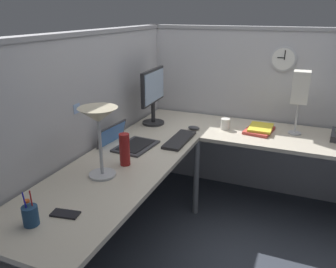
{
  "coord_description": "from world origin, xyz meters",
  "views": [
    {
      "loc": [
        -2.37,
        -0.63,
        1.71
      ],
      "look_at": [
        -0.12,
        0.31,
        0.82
      ],
      "focal_mm": 36.35,
      "sensor_mm": 36.0,
      "label": 1
    }
  ],
  "objects_px": {
    "cell_phone": "(65,214)",
    "wall_clock": "(283,59)",
    "desk_lamp_dome": "(99,121)",
    "book_stack": "(260,129)",
    "computer_mouse": "(194,128)",
    "pen_cup": "(30,215)",
    "keyboard": "(180,140)",
    "thermos_flask": "(125,149)",
    "desk_lamp_paper": "(300,89)",
    "monitor": "(153,93)",
    "coffee_mug": "(225,124)",
    "laptop": "(125,142)"
  },
  "relations": [
    {
      "from": "computer_mouse",
      "to": "cell_phone",
      "type": "bearing_deg",
      "value": 172.86
    },
    {
      "from": "cell_phone",
      "to": "coffee_mug",
      "type": "bearing_deg",
      "value": -24.91
    },
    {
      "from": "pen_cup",
      "to": "thermos_flask",
      "type": "relative_size",
      "value": 0.82
    },
    {
      "from": "book_stack",
      "to": "coffee_mug",
      "type": "distance_m",
      "value": 0.3
    },
    {
      "from": "laptop",
      "to": "monitor",
      "type": "bearing_deg",
      "value": 2.01
    },
    {
      "from": "desk_lamp_dome",
      "to": "thermos_flask",
      "type": "distance_m",
      "value": 0.33
    },
    {
      "from": "cell_phone",
      "to": "wall_clock",
      "type": "relative_size",
      "value": 0.65
    },
    {
      "from": "computer_mouse",
      "to": "coffee_mug",
      "type": "distance_m",
      "value": 0.28
    },
    {
      "from": "laptop",
      "to": "thermos_flask",
      "type": "xyz_separation_m",
      "value": [
        -0.31,
        -0.17,
        0.09
      ]
    },
    {
      "from": "thermos_flask",
      "to": "computer_mouse",
      "type": "bearing_deg",
      "value": -13.23
    },
    {
      "from": "laptop",
      "to": "computer_mouse",
      "type": "relative_size",
      "value": 3.9
    },
    {
      "from": "computer_mouse",
      "to": "book_stack",
      "type": "relative_size",
      "value": 0.34
    },
    {
      "from": "computer_mouse",
      "to": "pen_cup",
      "type": "distance_m",
      "value": 1.66
    },
    {
      "from": "laptop",
      "to": "thermos_flask",
      "type": "bearing_deg",
      "value": -150.79
    },
    {
      "from": "keyboard",
      "to": "thermos_flask",
      "type": "xyz_separation_m",
      "value": [
        -0.55,
        0.18,
        0.1
      ]
    },
    {
      "from": "book_stack",
      "to": "monitor",
      "type": "bearing_deg",
      "value": 99.46
    },
    {
      "from": "laptop",
      "to": "pen_cup",
      "type": "xyz_separation_m",
      "value": [
        -1.09,
        -0.09,
        0.03
      ]
    },
    {
      "from": "wall_clock",
      "to": "coffee_mug",
      "type": "bearing_deg",
      "value": 134.58
    },
    {
      "from": "book_stack",
      "to": "coffee_mug",
      "type": "bearing_deg",
      "value": 100.49
    },
    {
      "from": "monitor",
      "to": "laptop",
      "type": "bearing_deg",
      "value": -177.99
    },
    {
      "from": "thermos_flask",
      "to": "desk_lamp_dome",
      "type": "bearing_deg",
      "value": 165.28
    },
    {
      "from": "desk_lamp_dome",
      "to": "book_stack",
      "type": "distance_m",
      "value": 1.5
    },
    {
      "from": "coffee_mug",
      "to": "wall_clock",
      "type": "height_order",
      "value": "wall_clock"
    },
    {
      "from": "book_stack",
      "to": "wall_clock",
      "type": "bearing_deg",
      "value": -17.31
    },
    {
      "from": "laptop",
      "to": "coffee_mug",
      "type": "distance_m",
      "value": 0.91
    },
    {
      "from": "laptop",
      "to": "wall_clock",
      "type": "height_order",
      "value": "wall_clock"
    },
    {
      "from": "cell_phone",
      "to": "thermos_flask",
      "type": "height_order",
      "value": "thermos_flask"
    },
    {
      "from": "desk_lamp_dome",
      "to": "thermos_flask",
      "type": "bearing_deg",
      "value": -14.72
    },
    {
      "from": "cell_phone",
      "to": "computer_mouse",
      "type": "bearing_deg",
      "value": -16.94
    },
    {
      "from": "laptop",
      "to": "thermos_flask",
      "type": "distance_m",
      "value": 0.37
    },
    {
      "from": "book_stack",
      "to": "desk_lamp_paper",
      "type": "distance_m",
      "value": 0.46
    },
    {
      "from": "cell_phone",
      "to": "book_stack",
      "type": "relative_size",
      "value": 0.47
    },
    {
      "from": "cell_phone",
      "to": "wall_clock",
      "type": "height_order",
      "value": "wall_clock"
    },
    {
      "from": "pen_cup",
      "to": "wall_clock",
      "type": "distance_m",
      "value": 2.39
    },
    {
      "from": "laptop",
      "to": "book_stack",
      "type": "relative_size",
      "value": 1.32
    },
    {
      "from": "book_stack",
      "to": "pen_cup",
      "type": "bearing_deg",
      "value": 155.46
    },
    {
      "from": "keyboard",
      "to": "coffee_mug",
      "type": "height_order",
      "value": "coffee_mug"
    },
    {
      "from": "desk_lamp_dome",
      "to": "wall_clock",
      "type": "relative_size",
      "value": 2.02
    },
    {
      "from": "keyboard",
      "to": "coffee_mug",
      "type": "bearing_deg",
      "value": -32.17
    },
    {
      "from": "coffee_mug",
      "to": "desk_lamp_paper",
      "type": "bearing_deg",
      "value": -78.91
    },
    {
      "from": "keyboard",
      "to": "book_stack",
      "type": "bearing_deg",
      "value": -49.33
    },
    {
      "from": "desk_lamp_paper",
      "to": "desk_lamp_dome",
      "type": "bearing_deg",
      "value": 140.15
    },
    {
      "from": "computer_mouse",
      "to": "desk_lamp_dome",
      "type": "distance_m",
      "value": 1.14
    },
    {
      "from": "computer_mouse",
      "to": "thermos_flask",
      "type": "height_order",
      "value": "thermos_flask"
    },
    {
      "from": "monitor",
      "to": "coffee_mug",
      "type": "xyz_separation_m",
      "value": [
        0.1,
        -0.65,
        -0.25
      ]
    },
    {
      "from": "desk_lamp_dome",
      "to": "desk_lamp_paper",
      "type": "relative_size",
      "value": 0.84
    },
    {
      "from": "thermos_flask",
      "to": "book_stack",
      "type": "distance_m",
      "value": 1.27
    },
    {
      "from": "thermos_flask",
      "to": "desk_lamp_paper",
      "type": "bearing_deg",
      "value": -43.22
    },
    {
      "from": "monitor",
      "to": "book_stack",
      "type": "relative_size",
      "value": 1.63
    },
    {
      "from": "desk_lamp_paper",
      "to": "cell_phone",
      "type": "bearing_deg",
      "value": 149.8
    }
  ]
}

